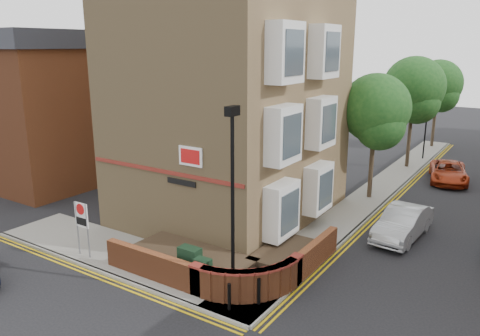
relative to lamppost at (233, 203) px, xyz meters
name	(u,v)px	position (x,y,z in m)	size (l,w,h in m)	color
ground	(173,300)	(-1.60, -1.20, -3.34)	(120.00, 120.00, 0.00)	black
pavement_corner	(131,257)	(-5.10, 0.30, -3.28)	(13.00, 3.00, 0.12)	gray
pavement_main	(380,189)	(0.40, 14.80, -3.28)	(2.00, 32.00, 0.12)	gray
kerb_side	(101,272)	(-5.10, -1.20, -3.28)	(13.00, 0.15, 0.12)	gray
kerb_main_near	(397,191)	(1.40, 14.80, -3.28)	(0.15, 32.00, 0.12)	gray
yellow_lines_side	(96,276)	(-5.10, -1.45, -3.34)	(13.00, 0.28, 0.01)	gold
yellow_lines_main	(402,193)	(1.65, 14.80, -3.34)	(0.28, 32.00, 0.01)	gold
corner_building	(235,88)	(-4.44, 6.80, 2.88)	(8.95, 10.40, 13.60)	#95794F
garden_wall	(217,271)	(-1.60, 1.30, -3.34)	(6.80, 6.00, 1.20)	brown
lamppost	(233,203)	(0.00, 0.00, 0.00)	(0.25, 0.50, 6.30)	black
utility_cabinet_large	(190,263)	(-1.90, 0.10, -2.62)	(0.80, 0.45, 1.20)	black
utility_cabinet_small	(203,274)	(-1.10, -0.20, -2.67)	(0.55, 0.40, 1.10)	black
bollard_near	(229,297)	(0.40, -0.80, -2.77)	(0.11, 0.11, 0.90)	black
bollard_far	(259,291)	(1.00, 0.00, -2.77)	(0.11, 0.11, 0.90)	black
zone_sign	(82,219)	(-6.60, -0.70, -1.70)	(0.72, 0.07, 2.20)	slate
side_building	(71,106)	(-16.60, 6.80, 1.20)	(6.40, 10.40, 9.00)	brown
tree_near	(375,114)	(0.40, 12.85, 1.36)	(3.64, 3.65, 6.70)	#382B1E
tree_mid	(414,92)	(0.40, 20.85, 1.85)	(4.03, 4.03, 7.42)	#382B1E
tree_far	(438,87)	(0.40, 28.85, 1.57)	(3.81, 3.81, 7.00)	#382B1E
traffic_light_assembly	(426,123)	(0.80, 23.80, -0.56)	(0.20, 0.16, 4.20)	black
silver_car_near	(403,223)	(3.35, 8.26, -2.66)	(1.45, 4.17, 1.37)	#A6ABAE
red_car_main	(448,172)	(3.40, 18.73, -2.72)	(2.08, 4.50, 1.25)	#A02D11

